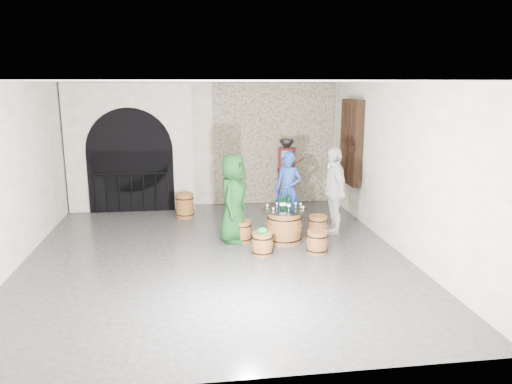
{
  "coord_description": "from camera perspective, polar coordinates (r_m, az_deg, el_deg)",
  "views": [
    {
      "loc": [
        -0.43,
        -8.69,
        3.17
      ],
      "look_at": [
        0.85,
        0.65,
        1.05
      ],
      "focal_mm": 34.0,
      "sensor_mm": 36.0,
      "label": 1
    }
  ],
  "objects": [
    {
      "name": "barrel_stool_near_right",
      "position": [
        9.36,
        7.21,
        -5.84
      ],
      "size": [
        0.42,
        0.42,
        0.43
      ],
      "color": "brown",
      "rests_on": "ground"
    },
    {
      "name": "barrel_stool_left",
      "position": [
        9.94,
        -1.68,
        -4.62
      ],
      "size": [
        0.42,
        0.42,
        0.43
      ],
      "color": "brown",
      "rests_on": "ground"
    },
    {
      "name": "tasting_glass_d",
      "position": [
        9.98,
        4.69,
        -1.51
      ],
      "size": [
        0.05,
        0.05,
        0.1
      ],
      "primitive_type": null,
      "color": "#AE5B22",
      "rests_on": "barrel_table"
    },
    {
      "name": "wall_front",
      "position": [
        4.96,
        -2.46,
        -5.76
      ],
      "size": [
        8.0,
        0.0,
        8.0
      ],
      "primitive_type": "plane",
      "rotation": [
        -1.57,
        0.0,
        0.0
      ],
      "color": "silver",
      "rests_on": "ground"
    },
    {
      "name": "person_green",
      "position": [
        9.78,
        -2.67,
        -0.77
      ],
      "size": [
        0.86,
        1.03,
        1.8
      ],
      "primitive_type": "imported",
      "rotation": [
        0.0,
        0.0,
        1.18
      ],
      "color": "#103B16",
      "rests_on": "ground"
    },
    {
      "name": "tasting_glass_e",
      "position": [
        9.71,
        5.56,
        -1.93
      ],
      "size": [
        0.05,
        0.05,
        0.1
      ],
      "primitive_type": null,
      "color": "#AE5B22",
      "rests_on": "barrel_table"
    },
    {
      "name": "barrel_stool_far",
      "position": [
        10.73,
        3.7,
        -3.34
      ],
      "size": [
        0.42,
        0.42,
        0.43
      ],
      "color": "brown",
      "rests_on": "ground"
    },
    {
      "name": "barrel_stool_near_left",
      "position": [
        9.18,
        0.75,
        -6.1
      ],
      "size": [
        0.42,
        0.42,
        0.43
      ],
      "color": "brown",
      "rests_on": "ground"
    },
    {
      "name": "wall_back",
      "position": [
        12.79,
        -5.88,
        5.56
      ],
      "size": [
        8.0,
        0.0,
        8.0
      ],
      "primitive_type": "plane",
      "rotation": [
        1.57,
        0.0,
        0.0
      ],
      "color": "silver",
      "rests_on": "ground"
    },
    {
      "name": "side_barrel",
      "position": [
        11.77,
        -8.37,
        -1.59
      ],
      "size": [
        0.45,
        0.45,
        0.6
      ],
      "rotation": [
        0.0,
        0.0,
        0.41
      ],
      "color": "brown",
      "rests_on": "ground"
    },
    {
      "name": "wine_bottle_left",
      "position": [
        9.82,
        3.38,
        -1.23
      ],
      "size": [
        0.08,
        0.08,
        0.32
      ],
      "color": "black",
      "rests_on": "barrel_table"
    },
    {
      "name": "green_cap",
      "position": [
        9.1,
        0.78,
        -4.54
      ],
      "size": [
        0.24,
        0.2,
        0.11
      ],
      "color": "#0C8942",
      "rests_on": "barrel_stool_near_left"
    },
    {
      "name": "corking_press",
      "position": [
        12.61,
        3.61,
        2.87
      ],
      "size": [
        0.72,
        0.39,
        1.77
      ],
      "rotation": [
        0.0,
        0.0,
        -0.0
      ],
      "color": "#4E0D14",
      "rests_on": "ground"
    },
    {
      "name": "arched_opening",
      "position": [
        12.61,
        -14.52,
        5.04
      ],
      "size": [
        3.1,
        0.6,
        3.19
      ],
      "color": "silver",
      "rests_on": "ground"
    },
    {
      "name": "tasting_glass_a",
      "position": [
        9.55,
        2.05,
        -2.12
      ],
      "size": [
        0.05,
        0.05,
        0.1
      ],
      "primitive_type": null,
      "color": "#AE5B22",
      "rests_on": "barrel_table"
    },
    {
      "name": "wine_bottle_right",
      "position": [
        9.81,
        3.04,
        -1.25
      ],
      "size": [
        0.08,
        0.08,
        0.32
      ],
      "color": "black",
      "rests_on": "barrel_table"
    },
    {
      "name": "person_blue",
      "position": [
        10.72,
        3.81,
        0.19
      ],
      "size": [
        0.75,
        0.7,
        1.72
      ],
      "primitive_type": "imported",
      "rotation": [
        0.0,
        0.0,
        -0.64
      ],
      "color": "navy",
      "rests_on": "ground"
    },
    {
      "name": "ground",
      "position": [
        9.26,
        -4.74,
        -7.39
      ],
      "size": [
        8.0,
        8.0,
        0.0
      ],
      "primitive_type": "plane",
      "color": "#29292B",
      "rests_on": "ground"
    },
    {
      "name": "tasting_glass_c",
      "position": [
        9.97,
        2.46,
        -1.5
      ],
      "size": [
        0.05,
        0.05,
        0.1
      ],
      "primitive_type": null,
      "color": "#AE5B22",
      "rests_on": "barrel_table"
    },
    {
      "name": "wall_right",
      "position": [
        9.67,
        16.3,
        2.82
      ],
      "size": [
        0.0,
        8.0,
        8.0
      ],
      "primitive_type": "plane",
      "rotation": [
        1.57,
        0.0,
        -1.57
      ],
      "color": "silver",
      "rests_on": "ground"
    },
    {
      "name": "shuttered_window",
      "position": [
        11.81,
        11.1,
        5.78
      ],
      "size": [
        0.23,
        1.1,
        2.0
      ],
      "color": "black",
      "rests_on": "wall_right"
    },
    {
      "name": "barrel_table",
      "position": [
        9.86,
        3.34,
        -4.03
      ],
      "size": [
        0.88,
        0.88,
        0.68
      ],
      "color": "brown",
      "rests_on": "ground"
    },
    {
      "name": "control_box",
      "position": [
        12.92,
        3.32,
        4.56
      ],
      "size": [
        0.18,
        0.1,
        0.22
      ],
      "primitive_type": "cube",
      "color": "silver",
      "rests_on": "wall_back"
    },
    {
      "name": "person_white",
      "position": [
        10.45,
        9.1,
        0.16
      ],
      "size": [
        0.52,
        1.12,
        1.86
      ],
      "primitive_type": "imported",
      "rotation": [
        0.0,
        0.0,
        -1.52
      ],
      "color": "beige",
      "rests_on": "ground"
    },
    {
      "name": "ceiling",
      "position": [
        8.7,
        -5.13,
        12.83
      ],
      "size": [
        8.0,
        8.0,
        0.0
      ],
      "primitive_type": "plane",
      "rotation": [
        3.14,
        0.0,
        0.0
      ],
      "color": "beige",
      "rests_on": "wall_back"
    },
    {
      "name": "stone_facing_panel",
      "position": [
        12.92,
        2.17,
        5.69
      ],
      "size": [
        3.2,
        0.12,
        3.18
      ],
      "primitive_type": "cube",
      "color": "tan",
      "rests_on": "ground"
    },
    {
      "name": "tasting_glass_b",
      "position": [
        9.97,
        5.28,
        -1.53
      ],
      "size": [
        0.05,
        0.05,
        0.1
      ],
      "primitive_type": null,
      "color": "#AE5B22",
      "rests_on": "barrel_table"
    },
    {
      "name": "tasting_glass_f",
      "position": [
        9.82,
        1.33,
        -1.71
      ],
      "size": [
        0.05,
        0.05,
        0.1
      ],
      "primitive_type": null,
      "color": "#AE5B22",
      "rests_on": "barrel_table"
    },
    {
      "name": "wine_bottle_center",
      "position": [
        9.74,
        3.88,
        -1.37
      ],
      "size": [
        0.08,
        0.08,
        0.32
      ],
      "color": "black",
      "rests_on": "barrel_table"
    },
    {
      "name": "barrel_stool_right",
      "position": [
        10.39,
        7.3,
        -3.95
      ],
      "size": [
        0.42,
        0.42,
        0.43
      ],
      "color": "brown",
      "rests_on": "ground"
    },
    {
      "name": "wall_left",
      "position": [
        9.35,
        -26.88,
        1.63
      ],
      "size": [
        0.0,
        8.0,
        8.0
      ],
      "primitive_type": "plane",
      "rotation": [
        1.57,
        0.0,
        1.57
      ],
      "color": "silver",
      "rests_on": "ground"
    }
  ]
}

